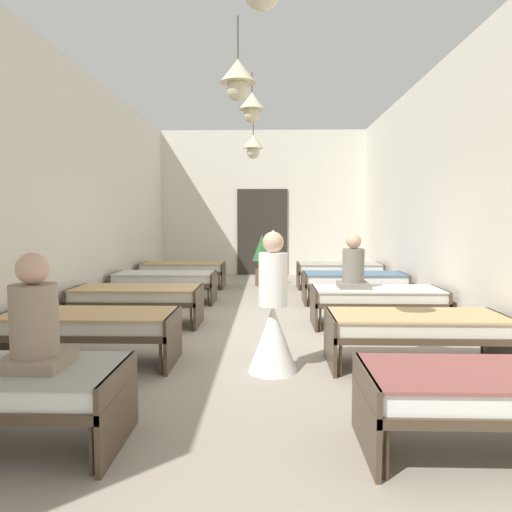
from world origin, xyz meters
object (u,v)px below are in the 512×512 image
object	(u,v)px
bed_left_row_3	(165,279)
potted_plant	(262,255)
bed_right_row_3	(354,280)
patient_seated_primary	(353,268)
nurse_near_aisle	(273,322)
bed_left_row_1	(89,324)
patient_seated_secondary	(34,325)
bed_left_row_2	(137,296)
bed_right_row_4	(339,269)
bed_right_row_0	(503,391)
bed_left_row_4	(183,269)
bed_right_row_2	(377,297)
bed_right_row_1	(417,327)

from	to	relation	value
bed_left_row_3	potted_plant	xyz separation A→B (m)	(1.81, 2.23, 0.29)
bed_right_row_3	potted_plant	world-z (taller)	potted_plant
patient_seated_primary	nurse_near_aisle	bearing A→B (deg)	-119.52
bed_right_row_3	bed_left_row_1	bearing A→B (deg)	-133.26
bed_left_row_3	patient_seated_secondary	xyz separation A→B (m)	(0.35, -5.69, 0.43)
bed_left_row_2	bed_right_row_3	xyz separation A→B (m)	(3.58, 1.90, 0.00)
bed_left_row_1	nurse_near_aisle	distance (m)	2.03
bed_right_row_3	potted_plant	xyz separation A→B (m)	(-1.76, 2.23, 0.29)
bed_left_row_3	bed_right_row_4	world-z (taller)	same
bed_left_row_3	bed_left_row_2	bearing A→B (deg)	-90.00
bed_right_row_0	nurse_near_aisle	world-z (taller)	nurse_near_aisle
bed_right_row_0	bed_right_row_4	distance (m)	7.60
bed_right_row_0	bed_left_row_4	distance (m)	8.40
bed_right_row_2	bed_left_row_3	bearing A→B (deg)	152.02
bed_right_row_2	bed_right_row_0	bearing A→B (deg)	-90.00
bed_right_row_1	bed_right_row_3	world-z (taller)	same
bed_right_row_4	bed_right_row_3	bearing A→B (deg)	-90.00
bed_right_row_4	nurse_near_aisle	bearing A→B (deg)	-104.74
bed_right_row_0	bed_right_row_1	size ratio (longest dim) A/B	1.00
bed_left_row_1	bed_right_row_2	bearing A→B (deg)	27.98
bed_left_row_3	patient_seated_primary	size ratio (longest dim) A/B	2.37
bed_right_row_0	bed_left_row_3	xyz separation A→B (m)	(-3.58, 5.70, 0.00)
bed_left_row_1	bed_right_row_4	world-z (taller)	same
bed_right_row_1	bed_right_row_3	distance (m)	3.80
bed_right_row_0	bed_right_row_4	bearing A→B (deg)	90.00
nurse_near_aisle	bed_right_row_0	bearing A→B (deg)	-58.07
bed_right_row_3	bed_right_row_4	bearing A→B (deg)	90.00
potted_plant	bed_left_row_1	bearing A→B (deg)	-106.75
bed_left_row_4	bed_right_row_2	bearing A→B (deg)	-46.74
bed_left_row_3	patient_seated_primary	distance (m)	3.76
bed_right_row_0	potted_plant	distance (m)	8.13
nurse_near_aisle	bed_right_row_4	bearing A→B (deg)	64.63
nurse_near_aisle	patient_seated_primary	size ratio (longest dim) A/B	1.86
bed_right_row_4	bed_right_row_0	bearing A→B (deg)	-90.00
bed_left_row_3	patient_seated_primary	bearing A→B (deg)	-30.24
bed_right_row_2	bed_left_row_4	xyz separation A→B (m)	(-3.58, 3.80, 0.00)
bed_right_row_0	patient_seated_secondary	bearing A→B (deg)	179.75
bed_left_row_1	bed_right_row_3	size ratio (longest dim) A/B	1.00
bed_left_row_2	patient_seated_primary	distance (m)	3.25
bed_left_row_3	bed_right_row_1	bearing A→B (deg)	-46.74
bed_right_row_1	nurse_near_aisle	bearing A→B (deg)	-172.40
bed_right_row_0	bed_right_row_3	size ratio (longest dim) A/B	1.00
nurse_near_aisle	patient_seated_primary	bearing A→B (deg)	49.86
bed_right_row_1	bed_right_row_2	distance (m)	1.90
bed_right_row_1	bed_left_row_4	xyz separation A→B (m)	(-3.58, 5.70, 0.00)
bed_left_row_2	bed_right_row_4	world-z (taller)	same
nurse_near_aisle	patient_seated_primary	distance (m)	2.47
bed_right_row_3	patient_seated_primary	xyz separation A→B (m)	(-0.35, -1.88, 0.43)
bed_left_row_1	bed_left_row_3	distance (m)	3.80
bed_right_row_1	bed_left_row_2	size ratio (longest dim) A/B	1.00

